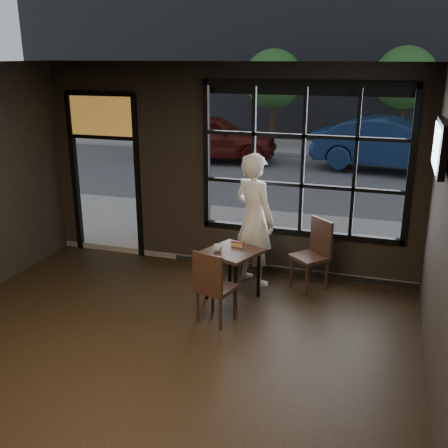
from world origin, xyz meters
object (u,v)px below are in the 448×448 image
(man, at_px, (254,220))
(cafe_table, at_px, (233,274))
(chair_near, at_px, (216,286))
(navy_car, at_px, (392,144))

(man, bearing_deg, cafe_table, 108.53)
(chair_near, relative_size, navy_car, 0.22)
(chair_near, bearing_deg, navy_car, -86.27)
(cafe_table, relative_size, man, 0.37)
(chair_near, relative_size, man, 0.50)
(cafe_table, distance_m, chair_near, 0.71)
(man, xyz_separation_m, navy_car, (1.83, 8.75, -0.15))
(man, distance_m, navy_car, 8.95)
(chair_near, height_order, navy_car, navy_car)
(navy_car, bearing_deg, cafe_table, 176.19)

